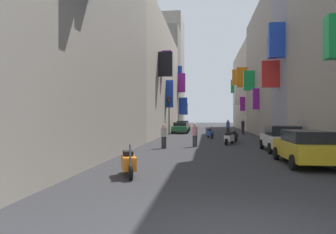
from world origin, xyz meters
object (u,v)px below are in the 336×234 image
object	(u,v)px
parked_car_red	(183,126)
scooter_blue	(210,133)
parked_car_white	(282,138)
scooter_black	(234,136)
parked_car_green	(181,127)
scooter_orange	(128,163)
parked_car_yellow	(305,147)
traffic_light_near_corner	(169,109)
pedestrian_mid_street	(243,127)
pedestrian_crossing	(228,127)
scooter_white	(229,138)
pedestrian_near_left	(164,136)
pedestrian_near_right	(195,135)

from	to	relation	value
parked_car_red	scooter_blue	world-z (taller)	parked_car_red
parked_car_white	scooter_black	xyz separation A→B (m)	(-2.20, 6.52, -0.32)
parked_car_green	scooter_orange	xyz separation A→B (m)	(0.49, -27.88, -0.26)
parked_car_yellow	scooter_black	xyz separation A→B (m)	(-1.94, 11.70, -0.31)
traffic_light_near_corner	parked_car_green	bearing A→B (deg)	74.79
parked_car_white	parked_car_green	world-z (taller)	parked_car_white
parked_car_green	traffic_light_near_corner	world-z (taller)	traffic_light_near_corner
pedestrian_mid_street	parked_car_red	bearing A→B (deg)	139.84
pedestrian_crossing	scooter_white	bearing A→B (deg)	-93.45
scooter_orange	traffic_light_near_corner	distance (m)	24.41
parked_car_green	pedestrian_near_left	distance (m)	18.47
parked_car_white	parked_car_yellow	distance (m)	5.18
parked_car_green	pedestrian_crossing	world-z (taller)	pedestrian_crossing
traffic_light_near_corner	parked_car_white	bearing A→B (deg)	-61.60
parked_car_white	scooter_white	world-z (taller)	parked_car_white
parked_car_green	scooter_orange	world-z (taller)	parked_car_green
parked_car_green	scooter_white	xyz separation A→B (m)	(4.79, -15.12, -0.26)
parked_car_red	scooter_black	bearing A→B (deg)	-73.17
pedestrian_mid_street	traffic_light_near_corner	distance (m)	8.91
scooter_white	parked_car_green	bearing A→B (deg)	107.60
scooter_white	pedestrian_mid_street	xyz separation A→B (m)	(2.56, 13.87, 0.41)
parked_car_red	parked_car_yellow	bearing A→B (deg)	-76.05
scooter_orange	pedestrian_crossing	size ratio (longest dim) A/B	1.04
scooter_white	scooter_orange	bearing A→B (deg)	-108.63
parked_car_white	scooter_black	size ratio (longest dim) A/B	2.36
parked_car_white	traffic_light_near_corner	size ratio (longest dim) A/B	0.93
scooter_orange	traffic_light_near_corner	world-z (taller)	traffic_light_near_corner
scooter_black	pedestrian_crossing	distance (m)	9.79
pedestrian_near_right	parked_car_yellow	bearing A→B (deg)	-56.17
pedestrian_near_left	pedestrian_near_right	distance (m)	2.28
scooter_white	traffic_light_near_corner	distance (m)	13.08
parked_car_red	pedestrian_near_right	size ratio (longest dim) A/B	2.65
pedestrian_mid_street	traffic_light_near_corner	world-z (taller)	traffic_light_near_corner
scooter_white	scooter_blue	size ratio (longest dim) A/B	0.98
scooter_blue	pedestrian_near_left	bearing A→B (deg)	-106.59
parked_car_white	scooter_orange	xyz separation A→B (m)	(-7.03, -8.52, -0.32)
pedestrian_crossing	pedestrian_near_right	bearing A→B (deg)	-102.49
parked_car_red	scooter_white	xyz separation A→B (m)	(4.88, -20.15, -0.30)
pedestrian_near_left	pedestrian_mid_street	world-z (taller)	pedestrian_mid_street
parked_car_yellow	pedestrian_crossing	world-z (taller)	pedestrian_crossing
scooter_black	pedestrian_mid_street	size ratio (longest dim) A/B	0.97
parked_car_red	scooter_white	bearing A→B (deg)	-76.38
scooter_blue	pedestrian_near_left	world-z (taller)	pedestrian_near_left
parked_car_yellow	scooter_black	size ratio (longest dim) A/B	2.61
scooter_black	pedestrian_crossing	bearing A→B (deg)	88.81
parked_car_red	pedestrian_crossing	distance (m)	9.85
parked_car_yellow	scooter_black	distance (m)	11.86
scooter_blue	pedestrian_near_left	distance (m)	10.70
pedestrian_crossing	traffic_light_near_corner	world-z (taller)	traffic_light_near_corner
parked_car_red	pedestrian_near_left	size ratio (longest dim) A/B	2.70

